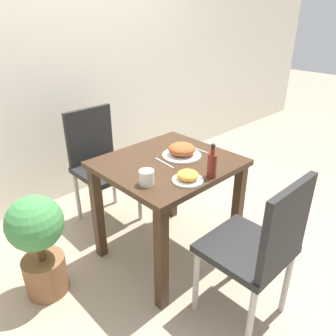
{
  "coord_description": "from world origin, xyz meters",
  "views": [
    {
      "loc": [
        -1.3,
        -1.35,
        1.61
      ],
      "look_at": [
        0.0,
        0.0,
        0.68
      ],
      "focal_mm": 35.0,
      "sensor_mm": 36.0,
      "label": 1
    }
  ],
  "objects": [
    {
      "name": "chair_near",
      "position": [
        -0.05,
        -0.73,
        0.52
      ],
      "size": [
        0.42,
        0.42,
        0.91
      ],
      "rotation": [
        0.0,
        0.0,
        3.14
      ],
      "color": "black",
      "rests_on": "ground_plane"
    },
    {
      "name": "sauce_bottle",
      "position": [
        0.03,
        -0.33,
        0.81
      ],
      "size": [
        0.05,
        0.05,
        0.21
      ],
      "color": "maroon",
      "rests_on": "dining_table"
    },
    {
      "name": "spoon_utensil",
      "position": [
        0.27,
        -0.01,
        0.74
      ],
      "size": [
        0.01,
        0.17,
        0.0
      ],
      "rotation": [
        0.0,
        0.0,
        1.57
      ],
      "color": "silver",
      "rests_on": "dining_table"
    },
    {
      "name": "fork_utensil",
      "position": [
        -0.04,
        -0.01,
        0.74
      ],
      "size": [
        0.03,
        0.18,
        0.0
      ],
      "rotation": [
        0.0,
        0.0,
        1.47
      ],
      "color": "silver",
      "rests_on": "dining_table"
    },
    {
      "name": "chair_far",
      "position": [
        -0.06,
        0.72,
        0.52
      ],
      "size": [
        0.42,
        0.42,
        0.91
      ],
      "color": "black",
      "rests_on": "ground_plane"
    },
    {
      "name": "side_plate",
      "position": [
        -0.11,
        -0.27,
        0.76
      ],
      "size": [
        0.18,
        0.18,
        0.06
      ],
      "color": "white",
      "rests_on": "dining_table"
    },
    {
      "name": "ground_plane",
      "position": [
        0.0,
        0.0,
        0.0
      ],
      "size": [
        16.0,
        16.0,
        0.0
      ],
      "primitive_type": "plane",
      "color": "tan"
    },
    {
      "name": "wall_back",
      "position": [
        0.0,
        1.28,
        1.3
      ],
      "size": [
        8.0,
        0.05,
        2.6
      ],
      "color": "white",
      "rests_on": "ground_plane"
    },
    {
      "name": "dining_table",
      "position": [
        0.0,
        0.0,
        0.6
      ],
      "size": [
        0.81,
        0.74,
        0.73
      ],
      "color": "#3D2819",
      "rests_on": "ground_plane"
    },
    {
      "name": "food_plate",
      "position": [
        0.12,
        -0.01,
        0.77
      ],
      "size": [
        0.25,
        0.25,
        0.09
      ],
      "color": "white",
      "rests_on": "dining_table"
    },
    {
      "name": "potted_plant_left",
      "position": [
        -0.79,
        0.27,
        0.39
      ],
      "size": [
        0.33,
        0.33,
        0.67
      ],
      "color": "brown",
      "rests_on": "ground_plane"
    },
    {
      "name": "drink_cup",
      "position": [
        -0.29,
        -0.14,
        0.77
      ],
      "size": [
        0.08,
        0.08,
        0.08
      ],
      "color": "silver",
      "rests_on": "dining_table"
    }
  ]
}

